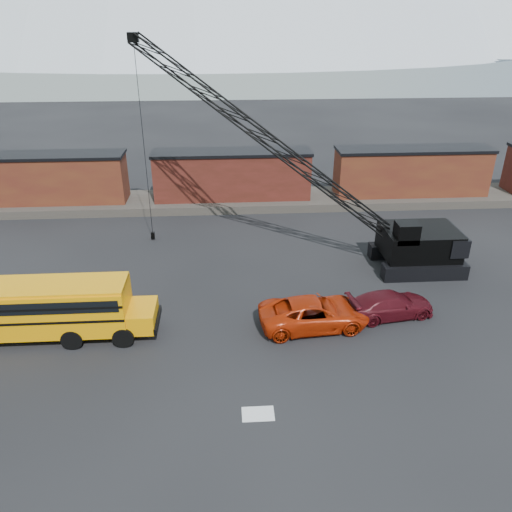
{
  "coord_description": "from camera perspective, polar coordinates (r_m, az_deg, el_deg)",
  "views": [
    {
      "loc": [
        -0.63,
        -20.26,
        15.71
      ],
      "look_at": [
        1.01,
        5.37,
        3.0
      ],
      "focal_mm": 35.0,
      "sensor_mm": 36.0,
      "label": 1
    }
  ],
  "objects": [
    {
      "name": "gravel_berm",
      "position": [
        44.97,
        -2.66,
        6.33
      ],
      "size": [
        120.0,
        5.0,
        0.7
      ],
      "primitive_type": "cube",
      "color": "#47413B",
      "rests_on": "ground"
    },
    {
      "name": "snow_patch",
      "position": [
        22.63,
        0.23,
        -17.6
      ],
      "size": [
        1.4,
        0.9,
        0.02
      ],
      "primitive_type": "cube",
      "color": "silver",
      "rests_on": "ground"
    },
    {
      "name": "school_bus",
      "position": [
        28.42,
        -23.68,
        -5.46
      ],
      "size": [
        11.65,
        2.65,
        3.19
      ],
      "color": "orange",
      "rests_on": "ground"
    },
    {
      "name": "maroon_suv",
      "position": [
        29.36,
        15.1,
        -5.38
      ],
      "size": [
        5.26,
        2.82,
        1.45
      ],
      "primitive_type": "imported",
      "rotation": [
        0.0,
        0.0,
        1.74
      ],
      "color": "#450C13",
      "rests_on": "ground"
    },
    {
      "name": "crawler_crane",
      "position": [
        33.21,
        1.35,
        13.13
      ],
      "size": [
        21.58,
        8.25,
        14.64
      ],
      "color": "black",
      "rests_on": "ground"
    },
    {
      "name": "boxcar_mid",
      "position": [
        44.2,
        -2.73,
        9.27
      ],
      "size": [
        13.7,
        3.1,
        4.17
      ],
      "color": "#571E18",
      "rests_on": "gravel_berm"
    },
    {
      "name": "red_pickup",
      "position": [
        27.58,
        6.66,
        -6.5
      ],
      "size": [
        6.26,
        3.34,
        1.67
      ],
      "primitive_type": "imported",
      "rotation": [
        0.0,
        0.0,
        1.67
      ],
      "color": "#AE2608",
      "rests_on": "ground"
    },
    {
      "name": "ground",
      "position": [
        25.64,
        -1.52,
        -11.46
      ],
      "size": [
        160.0,
        160.0,
        0.0
      ],
      "primitive_type": "plane",
      "color": "black",
      "rests_on": "ground"
    },
    {
      "name": "boxcar_east_near",
      "position": [
        47.22,
        17.34,
        9.23
      ],
      "size": [
        13.7,
        3.1,
        4.17
      ],
      "color": "#4B1B15",
      "rests_on": "gravel_berm"
    },
    {
      "name": "boxcar_west_near",
      "position": [
        46.79,
        -22.93,
        8.19
      ],
      "size": [
        13.7,
        3.1,
        4.17
      ],
      "color": "#4B1B15",
      "rests_on": "gravel_berm"
    }
  ]
}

